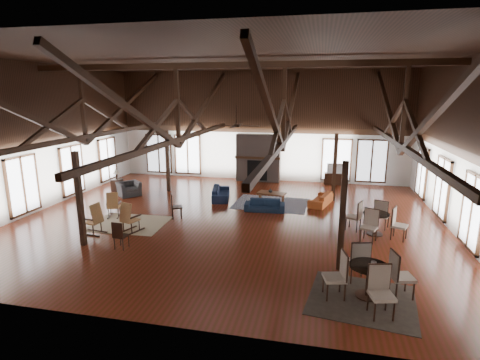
% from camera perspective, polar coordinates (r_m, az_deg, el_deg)
% --- Properties ---
extents(floor, '(16.00, 16.00, 0.00)m').
position_cam_1_polar(floor, '(14.69, -1.57, -5.91)').
color(floor, '#5E1F13').
rests_on(floor, ground).
extents(ceiling, '(16.00, 14.00, 0.02)m').
position_cam_1_polar(ceiling, '(13.94, -1.73, 18.10)').
color(ceiling, black).
rests_on(ceiling, wall_back).
extents(wall_back, '(16.00, 0.02, 6.00)m').
position_cam_1_polar(wall_back, '(20.83, 3.01, 8.17)').
color(wall_back, white).
rests_on(wall_back, floor).
extents(wall_front, '(16.00, 0.02, 6.00)m').
position_cam_1_polar(wall_front, '(7.50, -14.53, -1.07)').
color(wall_front, white).
rests_on(wall_front, floor).
extents(wall_left, '(0.02, 14.00, 6.00)m').
position_cam_1_polar(wall_left, '(17.70, -27.82, 5.81)').
color(wall_left, white).
rests_on(wall_left, floor).
extents(wall_right, '(0.02, 14.00, 6.00)m').
position_cam_1_polar(wall_right, '(14.38, 31.14, 4.09)').
color(wall_right, white).
rests_on(wall_right, floor).
extents(roof_truss, '(15.60, 14.07, 3.14)m').
position_cam_1_polar(roof_truss, '(13.91, -1.67, 9.99)').
color(roof_truss, black).
rests_on(roof_truss, wall_back).
extents(post_grid, '(8.16, 7.16, 3.05)m').
position_cam_1_polar(post_grid, '(14.26, -1.61, -0.11)').
color(post_grid, black).
rests_on(post_grid, floor).
extents(fireplace, '(2.50, 0.69, 2.60)m').
position_cam_1_polar(fireplace, '(20.72, 2.80, 3.37)').
color(fireplace, '#66564E').
rests_on(fireplace, floor).
extents(ceiling_fan, '(1.60, 1.60, 0.75)m').
position_cam_1_polar(ceiling_fan, '(12.84, -0.56, 8.41)').
color(ceiling_fan, black).
rests_on(ceiling_fan, roof_truss).
extents(sofa_navy_front, '(1.69, 0.75, 0.48)m').
position_cam_1_polar(sofa_navy_front, '(15.59, 3.79, -3.87)').
color(sofa_navy_front, '#15233A').
rests_on(sofa_navy_front, floor).
extents(sofa_navy_left, '(1.98, 1.09, 0.55)m').
position_cam_1_polar(sofa_navy_left, '(17.37, -2.93, -1.97)').
color(sofa_navy_left, '#151F39').
rests_on(sofa_navy_left, floor).
extents(sofa_orange, '(1.83, 1.12, 0.50)m').
position_cam_1_polar(sofa_orange, '(16.83, 12.21, -2.84)').
color(sofa_orange, '#B55323').
rests_on(sofa_orange, floor).
extents(coffee_table, '(1.32, 0.85, 0.47)m').
position_cam_1_polar(coffee_table, '(16.73, 4.83, -2.11)').
color(coffee_table, '#5C311B').
rests_on(coffee_table, floor).
extents(vase, '(0.19, 0.19, 0.19)m').
position_cam_1_polar(vase, '(16.71, 4.67, -1.59)').
color(vase, '#B2B2B2').
rests_on(vase, coffee_table).
extents(armchair, '(1.33, 1.34, 0.65)m').
position_cam_1_polar(armchair, '(18.64, -16.58, -1.29)').
color(armchair, '#2F2F32').
rests_on(armchair, floor).
extents(side_table_lamp, '(0.45, 0.45, 1.15)m').
position_cam_1_polar(side_table_lamp, '(19.65, -18.24, -0.36)').
color(side_table_lamp, black).
rests_on(side_table_lamp, floor).
extents(rocking_chair_a, '(0.63, 0.88, 1.02)m').
position_cam_1_polar(rocking_chair_a, '(15.57, -18.75, -3.66)').
color(rocking_chair_a, '#A16A3D').
rests_on(rocking_chair_a, floor).
extents(rocking_chair_b, '(0.69, 0.95, 1.10)m').
position_cam_1_polar(rocking_chair_b, '(13.69, -16.62, -5.63)').
color(rocking_chair_b, '#A16A3D').
rests_on(rocking_chair_b, floor).
extents(rocking_chair_c, '(0.91, 0.57, 1.10)m').
position_cam_1_polar(rocking_chair_c, '(13.93, -21.29, -5.65)').
color(rocking_chair_c, '#A16A3D').
rests_on(rocking_chair_c, floor).
extents(side_chair_a, '(0.56, 0.56, 0.99)m').
position_cam_1_polar(side_chair_a, '(14.79, -10.02, -3.63)').
color(side_chair_a, black).
rests_on(side_chair_a, floor).
extents(side_chair_b, '(0.42, 0.42, 0.91)m').
position_cam_1_polar(side_chair_b, '(12.34, -17.92, -7.75)').
color(side_chair_b, black).
rests_on(side_chair_b, floor).
extents(cafe_table_near, '(2.21, 2.21, 1.13)m').
position_cam_1_polar(cafe_table_near, '(9.67, 19.00, -13.53)').
color(cafe_table_near, black).
rests_on(cafe_table_near, floor).
extents(cafe_table_far, '(2.07, 2.07, 1.07)m').
position_cam_1_polar(cafe_table_far, '(13.75, 19.99, -5.71)').
color(cafe_table_far, black).
rests_on(cafe_table_far, floor).
extents(cup_near, '(0.16, 0.16, 0.10)m').
position_cam_1_polar(cup_near, '(9.57, 19.70, -11.89)').
color(cup_near, '#B2B2B2').
rests_on(cup_near, cafe_table_near).
extents(cup_far, '(0.15, 0.15, 0.10)m').
position_cam_1_polar(cup_far, '(13.60, 19.79, -4.63)').
color(cup_far, '#B2B2B2').
rests_on(cup_far, cafe_table_far).
extents(tv_console, '(1.22, 0.46, 0.61)m').
position_cam_1_polar(tv_console, '(20.74, 14.40, 0.21)').
color(tv_console, black).
rests_on(tv_console, floor).
extents(television, '(0.94, 0.20, 0.54)m').
position_cam_1_polar(television, '(20.62, 14.39, 1.77)').
color(television, '#B2B2B2').
rests_on(television, tv_console).
extents(rug_tan, '(2.80, 2.23, 0.01)m').
position_cam_1_polar(rug_tan, '(14.75, -16.59, -6.37)').
color(rug_tan, tan).
rests_on(rug_tan, floor).
extents(rug_navy, '(3.28, 2.53, 0.01)m').
position_cam_1_polar(rug_navy, '(16.68, 4.73, -3.59)').
color(rug_navy, '#171A41').
rests_on(rug_navy, floor).
extents(rug_dark, '(2.70, 2.51, 0.01)m').
position_cam_1_polar(rug_dark, '(9.75, 18.04, -16.92)').
color(rug_dark, black).
rests_on(rug_dark, floor).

